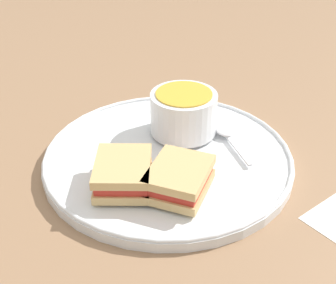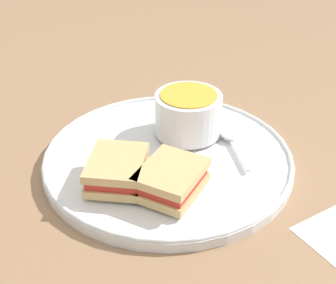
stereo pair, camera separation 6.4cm
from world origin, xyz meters
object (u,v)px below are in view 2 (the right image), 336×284
Objects in this scene: spoon at (230,137)px; sandwich_half_far at (171,179)px; soup_bowl at (188,113)px; sandwich_half_near at (114,168)px.

sandwich_half_far is (-0.14, -0.02, 0.01)m from spoon.
spoon is 0.15m from sandwich_half_far.
spoon is at bearing -64.44° from soup_bowl.
soup_bowl is 1.02× the size of spoon.
sandwich_half_near is at bearing 116.96° from sandwich_half_far.
sandwich_half_far is at bearing 133.07° from spoon.
sandwich_half_near is 0.07m from sandwich_half_far.
soup_bowl reaches higher than spoon.
sandwich_half_far is (0.03, -0.07, 0.00)m from sandwich_half_near.
soup_bowl is 0.07m from spoon.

